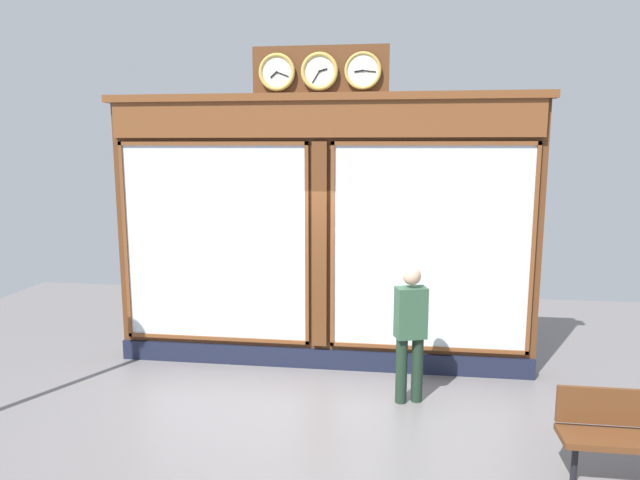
# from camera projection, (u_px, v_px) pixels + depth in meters

# --- Properties ---
(shop_facade) EXTENTS (5.95, 0.42, 4.38)m
(shop_facade) POSITION_uv_depth(u_px,v_px,m) (321.00, 233.00, 7.82)
(shop_facade) COLOR #5B3319
(shop_facade) RESTS_ON ground_plane
(pedestrian) EXTENTS (0.41, 0.32, 1.69)m
(pedestrian) POSITION_uv_depth(u_px,v_px,m) (410.00, 329.00, 6.80)
(pedestrian) COLOR #1C2F21
(pedestrian) RESTS_ON ground_plane
(street_bench) EXTENTS (1.40, 0.40, 0.87)m
(street_bench) POSITION_uv_depth(u_px,v_px,m) (638.00, 430.00, 5.19)
(street_bench) COLOR #5B3319
(street_bench) RESTS_ON ground_plane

